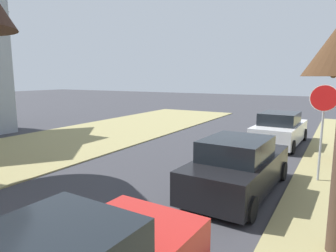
{
  "coord_description": "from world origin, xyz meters",
  "views": [
    {
      "loc": [
        4.79,
        3.86,
        3.22
      ],
      "look_at": [
        -0.1,
        12.36,
        1.63
      ],
      "focal_mm": 32.39,
      "sensor_mm": 36.0,
      "label": 1
    }
  ],
  "objects": [
    {
      "name": "stop_sign_far",
      "position": [
        4.33,
        14.04,
        2.19
      ],
      "size": [
        0.81,
        0.4,
        2.96
      ],
      "color": "#9EA0A5",
      "rests_on": "grass_verge_right"
    },
    {
      "name": "parked_sedan_black",
      "position": [
        2.4,
        11.95,
        0.72
      ],
      "size": [
        2.09,
        4.47,
        1.57
      ],
      "color": "black",
      "rests_on": "ground"
    },
    {
      "name": "parked_sedan_white",
      "position": [
        2.31,
        18.93,
        0.72
      ],
      "size": [
        2.09,
        4.47,
        1.57
      ],
      "color": "white",
      "rests_on": "ground"
    }
  ]
}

